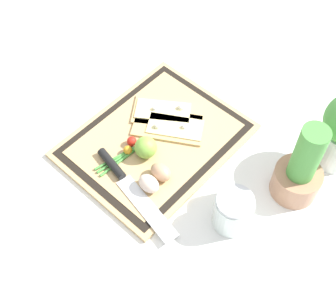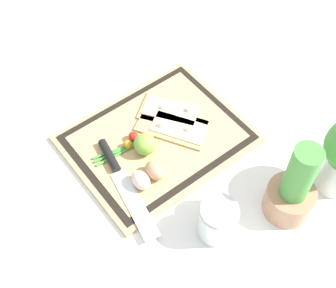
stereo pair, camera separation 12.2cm
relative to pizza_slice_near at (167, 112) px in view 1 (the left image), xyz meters
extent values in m
plane|color=white|center=(0.09, 0.04, -0.02)|extent=(6.00, 6.00, 0.00)
cube|color=tan|center=(0.09, 0.04, -0.01)|extent=(0.46, 0.37, 0.01)
cube|color=black|center=(0.09, 0.04, -0.01)|extent=(0.43, 0.34, 0.00)
cube|color=tan|center=(0.09, 0.04, -0.01)|extent=(0.40, 0.30, 0.00)
cube|color=tan|center=(0.00, 0.00, 0.00)|extent=(0.19, 0.22, 0.01)
cube|color=beige|center=(0.01, -0.01, 0.00)|extent=(0.14, 0.16, 0.00)
sphere|color=silver|center=(-0.03, 0.02, 0.01)|extent=(0.02, 0.02, 0.02)
sphere|color=silver|center=(0.02, -0.03, 0.01)|extent=(0.01, 0.01, 0.01)
cube|color=tan|center=(0.03, 0.04, 0.00)|extent=(0.18, 0.22, 0.01)
cube|color=beige|center=(0.03, 0.05, 0.00)|extent=(0.14, 0.16, 0.00)
sphere|color=silver|center=(0.06, 0.02, 0.01)|extent=(0.02, 0.02, 0.02)
sphere|color=silver|center=(0.01, 0.07, 0.01)|extent=(0.01, 0.01, 0.01)
cube|color=silver|center=(0.25, 0.16, 0.00)|extent=(0.08, 0.21, 0.00)
cylinder|color=black|center=(0.23, 0.01, 0.01)|extent=(0.04, 0.10, 0.02)
ellipsoid|color=tan|center=(0.16, 0.13, 0.02)|extent=(0.04, 0.06, 0.04)
ellipsoid|color=beige|center=(0.21, 0.13, 0.02)|extent=(0.04, 0.06, 0.04)
sphere|color=#7FB742|center=(0.14, 0.05, 0.02)|extent=(0.06, 0.06, 0.06)
sphere|color=red|center=(0.14, 0.00, 0.01)|extent=(0.03, 0.03, 0.03)
sphere|color=gold|center=(0.17, 0.01, 0.01)|extent=(0.02, 0.02, 0.02)
cylinder|color=#47933D|center=(0.10, 0.03, 0.00)|extent=(0.32, 0.08, 0.01)
cylinder|color=#47933D|center=(0.10, 0.03, 0.00)|extent=(0.33, 0.06, 0.01)
cylinder|color=#47933D|center=(0.10, 0.03, 0.00)|extent=(0.33, 0.03, 0.01)
cylinder|color=#AD7A5B|center=(-0.04, 0.39, 0.02)|extent=(0.12, 0.12, 0.08)
cylinder|color=#47933D|center=(-0.04, 0.39, 0.12)|extent=(0.06, 0.06, 0.20)
cylinder|color=silver|center=(0.14, 0.33, 0.03)|extent=(0.09, 0.09, 0.09)
cylinder|color=#B73323|center=(0.14, 0.33, 0.00)|extent=(0.08, 0.08, 0.03)
cylinder|color=silver|center=(0.14, 0.33, 0.08)|extent=(0.09, 0.09, 0.01)
camera|label=1|loc=(0.61, 0.56, 1.00)|focal=50.00mm
camera|label=2|loc=(0.52, 0.64, 1.00)|focal=50.00mm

